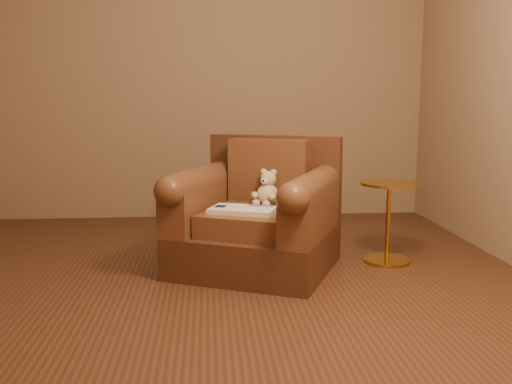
{
  "coord_description": "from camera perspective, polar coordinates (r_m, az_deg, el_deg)",
  "views": [
    {
      "loc": [
        -0.04,
        -3.39,
        1.12
      ],
      "look_at": [
        0.27,
        0.2,
        0.52
      ],
      "focal_mm": 40.0,
      "sensor_mm": 36.0,
      "label": 1
    }
  ],
  "objects": [
    {
      "name": "teddy_bear",
      "position": [
        3.8,
        1.07,
        0.05
      ],
      "size": [
        0.19,
        0.21,
        0.25
      ],
      "rotation": [
        0.0,
        0.0,
        -0.61
      ],
      "color": "beige",
      "rests_on": "armchair"
    },
    {
      "name": "armchair",
      "position": [
        3.77,
        0.15,
        -2.67
      ],
      "size": [
        1.24,
        1.22,
        0.86
      ],
      "rotation": [
        0.0,
        0.0,
        -0.43
      ],
      "color": "#472717",
      "rests_on": "floor"
    },
    {
      "name": "side_table",
      "position": [
        3.99,
        13.07,
        -2.69
      ],
      "size": [
        0.4,
        0.4,
        0.56
      ],
      "color": "gold",
      "rests_on": "floor"
    },
    {
      "name": "floor",
      "position": [
        3.57,
        -4.02,
        -8.93
      ],
      "size": [
        4.0,
        4.0,
        0.0
      ],
      "primitive_type": "plane",
      "color": "#4E2C1A",
      "rests_on": "ground"
    },
    {
      "name": "guidebook",
      "position": [
        3.57,
        -1.33,
        -1.81
      ],
      "size": [
        0.46,
        0.37,
        0.03
      ],
      "rotation": [
        0.0,
        0.0,
        -0.36
      ],
      "color": "beige",
      "rests_on": "armchair"
    }
  ]
}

